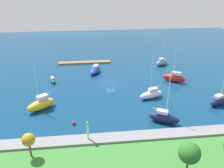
{
  "coord_description": "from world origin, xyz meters",
  "views": [
    {
      "loc": [
        6.71,
        62.77,
        28.23
      ],
      "look_at": [
        0.0,
        4.22,
        1.5
      ],
      "focal_mm": 36.83,
      "sensor_mm": 36.0,
      "label": 1
    }
  ],
  "objects_px": {
    "sailboat_navy_far_south": "(164,117)",
    "harbor_beacon": "(88,129)",
    "sailboat_gray_far_north": "(162,62)",
    "mooring_buoy_red": "(74,123)",
    "park_tree_east": "(28,140)",
    "pier_dock": "(84,62)",
    "sailboat_yellow_along_channel": "(41,104)",
    "sailboat_green_mid_basin": "(52,80)",
    "sailboat_navy_near_pier": "(219,101)",
    "sailboat_white_by_breakwater": "(151,94)",
    "sailboat_red_lone_north": "(174,78)",
    "sailboat_blue_east_end": "(95,70)",
    "park_tree_mideast": "(189,153)"
  },
  "relations": [
    {
      "from": "sailboat_navy_far_south",
      "to": "harbor_beacon",
      "type": "bearing_deg",
      "value": -134.82
    },
    {
      "from": "sailboat_gray_far_north",
      "to": "mooring_buoy_red",
      "type": "bearing_deg",
      "value": -164.28
    },
    {
      "from": "park_tree_east",
      "to": "pier_dock",
      "type": "bearing_deg",
      "value": -100.55
    },
    {
      "from": "sailboat_yellow_along_channel",
      "to": "sailboat_green_mid_basin",
      "type": "height_order",
      "value": "sailboat_yellow_along_channel"
    },
    {
      "from": "park_tree_east",
      "to": "sailboat_gray_far_north",
      "type": "height_order",
      "value": "sailboat_gray_far_north"
    },
    {
      "from": "pier_dock",
      "to": "sailboat_gray_far_north",
      "type": "height_order",
      "value": "sailboat_gray_far_north"
    },
    {
      "from": "park_tree_east",
      "to": "sailboat_navy_near_pier",
      "type": "relative_size",
      "value": 0.5
    },
    {
      "from": "pier_dock",
      "to": "sailboat_white_by_breakwater",
      "type": "height_order",
      "value": "sailboat_white_by_breakwater"
    },
    {
      "from": "sailboat_navy_near_pier",
      "to": "sailboat_white_by_breakwater",
      "type": "xyz_separation_m",
      "value": [
        15.64,
        -5.38,
        -0.02
      ]
    },
    {
      "from": "sailboat_red_lone_north",
      "to": "mooring_buoy_red",
      "type": "distance_m",
      "value": 35.37
    },
    {
      "from": "sailboat_white_by_breakwater",
      "to": "sailboat_gray_far_north",
      "type": "bearing_deg",
      "value": -132.2
    },
    {
      "from": "sailboat_yellow_along_channel",
      "to": "sailboat_blue_east_end",
      "type": "bearing_deg",
      "value": -160.19
    },
    {
      "from": "sailboat_yellow_along_channel",
      "to": "sailboat_navy_far_south",
      "type": "distance_m",
      "value": 28.63
    },
    {
      "from": "sailboat_blue_east_end",
      "to": "pier_dock",
      "type": "bearing_deg",
      "value": -136.68
    },
    {
      "from": "sailboat_yellow_along_channel",
      "to": "sailboat_red_lone_north",
      "type": "height_order",
      "value": "sailboat_yellow_along_channel"
    },
    {
      "from": "mooring_buoy_red",
      "to": "sailboat_gray_far_north",
      "type": "bearing_deg",
      "value": -131.47
    },
    {
      "from": "pier_dock",
      "to": "sailboat_navy_far_south",
      "type": "xyz_separation_m",
      "value": [
        -16.9,
        41.23,
        0.98
      ]
    },
    {
      "from": "park_tree_east",
      "to": "sailboat_navy_far_south",
      "type": "bearing_deg",
      "value": -162.16
    },
    {
      "from": "sailboat_yellow_along_channel",
      "to": "sailboat_white_by_breakwater",
      "type": "height_order",
      "value": "sailboat_white_by_breakwater"
    },
    {
      "from": "sailboat_yellow_along_channel",
      "to": "sailboat_gray_far_north",
      "type": "height_order",
      "value": "sailboat_yellow_along_channel"
    },
    {
      "from": "park_tree_mideast",
      "to": "sailboat_gray_far_north",
      "type": "xyz_separation_m",
      "value": [
        -12.11,
        -50.44,
        -3.13
      ]
    },
    {
      "from": "sailboat_navy_near_pier",
      "to": "sailboat_blue_east_end",
      "type": "height_order",
      "value": "sailboat_blue_east_end"
    },
    {
      "from": "park_tree_mideast",
      "to": "sailboat_blue_east_end",
      "type": "distance_m",
      "value": 47.15
    },
    {
      "from": "sailboat_gray_far_north",
      "to": "park_tree_mideast",
      "type": "bearing_deg",
      "value": -136.31
    },
    {
      "from": "sailboat_red_lone_north",
      "to": "sailboat_green_mid_basin",
      "type": "distance_m",
      "value": 36.92
    },
    {
      "from": "sailboat_gray_far_north",
      "to": "sailboat_navy_far_south",
      "type": "distance_m",
      "value": 37.48
    },
    {
      "from": "park_tree_east",
      "to": "sailboat_white_by_breakwater",
      "type": "relative_size",
      "value": 0.38
    },
    {
      "from": "sailboat_blue_east_end",
      "to": "sailboat_green_mid_basin",
      "type": "xyz_separation_m",
      "value": [
        13.17,
        5.81,
        -0.36
      ]
    },
    {
      "from": "harbor_beacon",
      "to": "mooring_buoy_red",
      "type": "height_order",
      "value": "harbor_beacon"
    },
    {
      "from": "pier_dock",
      "to": "park_tree_east",
      "type": "height_order",
      "value": "park_tree_east"
    },
    {
      "from": "harbor_beacon",
      "to": "mooring_buoy_red",
      "type": "relative_size",
      "value": 4.86
    },
    {
      "from": "pier_dock",
      "to": "sailboat_blue_east_end",
      "type": "height_order",
      "value": "sailboat_blue_east_end"
    },
    {
      "from": "sailboat_yellow_along_channel",
      "to": "sailboat_green_mid_basin",
      "type": "xyz_separation_m",
      "value": [
        -0.65,
        -16.19,
        -0.69
      ]
    },
    {
      "from": "pier_dock",
      "to": "harbor_beacon",
      "type": "xyz_separation_m",
      "value": [
        -0.52,
        46.59,
        3.12
      ]
    },
    {
      "from": "harbor_beacon",
      "to": "park_tree_mideast",
      "type": "relative_size",
      "value": 0.72
    },
    {
      "from": "park_tree_mideast",
      "to": "sailboat_yellow_along_channel",
      "type": "distance_m",
      "value": 35.19
    },
    {
      "from": "park_tree_east",
      "to": "sailboat_yellow_along_channel",
      "type": "distance_m",
      "value": 17.47
    },
    {
      "from": "pier_dock",
      "to": "sailboat_yellow_along_channel",
      "type": "relative_size",
      "value": 1.72
    },
    {
      "from": "harbor_beacon",
      "to": "sailboat_yellow_along_channel",
      "type": "xyz_separation_m",
      "value": [
        10.85,
        -14.16,
        -1.97
      ]
    },
    {
      "from": "harbor_beacon",
      "to": "mooring_buoy_red",
      "type": "xyz_separation_m",
      "value": [
        2.98,
        -6.85,
        -3.01
      ]
    },
    {
      "from": "pier_dock",
      "to": "sailboat_yellow_along_channel",
      "type": "bearing_deg",
      "value": 72.32
    },
    {
      "from": "harbor_beacon",
      "to": "sailboat_red_lone_north",
      "type": "relative_size",
      "value": 0.34
    },
    {
      "from": "pier_dock",
      "to": "sailboat_red_lone_north",
      "type": "relative_size",
      "value": 1.75
    },
    {
      "from": "sailboat_yellow_along_channel",
      "to": "sailboat_green_mid_basin",
      "type": "bearing_deg",
      "value": -130.34
    },
    {
      "from": "park_tree_mideast",
      "to": "harbor_beacon",
      "type": "bearing_deg",
      "value": -31.23
    },
    {
      "from": "park_tree_mideast",
      "to": "mooring_buoy_red",
      "type": "relative_size",
      "value": 6.77
    },
    {
      "from": "sailboat_blue_east_end",
      "to": "mooring_buoy_red",
      "type": "height_order",
      "value": "sailboat_blue_east_end"
    },
    {
      "from": "sailboat_blue_east_end",
      "to": "sailboat_yellow_along_channel",
      "type": "height_order",
      "value": "sailboat_yellow_along_channel"
    },
    {
      "from": "sailboat_blue_east_end",
      "to": "sailboat_white_by_breakwater",
      "type": "height_order",
      "value": "sailboat_white_by_breakwater"
    },
    {
      "from": "harbor_beacon",
      "to": "sailboat_gray_far_north",
      "type": "xyz_separation_m",
      "value": [
        -27.37,
        -41.19,
        -2.22
      ]
    }
  ]
}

